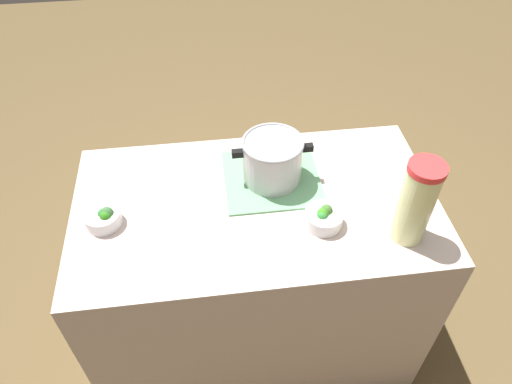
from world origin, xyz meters
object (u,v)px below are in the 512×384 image
(lemonade_pitcher, at_px, (416,202))
(broccoli_bowl_front, at_px, (104,217))
(cooking_pot, at_px, (272,159))
(broccoli_bowl_center, at_px, (324,217))

(lemonade_pitcher, relative_size, broccoli_bowl_front, 2.52)
(lemonade_pitcher, bearing_deg, cooking_pot, 141.29)
(cooking_pot, distance_m, lemonade_pitcher, 0.51)
(cooking_pot, bearing_deg, broccoli_bowl_center, -60.07)
(cooking_pot, height_order, lemonade_pitcher, lemonade_pitcher)
(broccoli_bowl_front, height_order, broccoli_bowl_center, broccoli_bowl_center)
(lemonade_pitcher, xyz_separation_m, broccoli_bowl_center, (-0.26, 0.08, -0.12))
(cooking_pot, xyz_separation_m, broccoli_bowl_center, (0.14, -0.24, -0.07))
(broccoli_bowl_front, distance_m, broccoli_bowl_center, 0.73)
(cooking_pot, bearing_deg, broccoli_bowl_front, -166.25)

